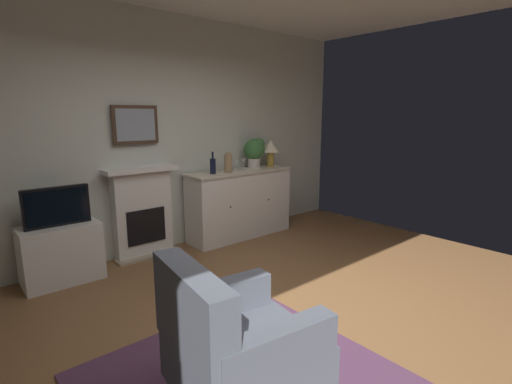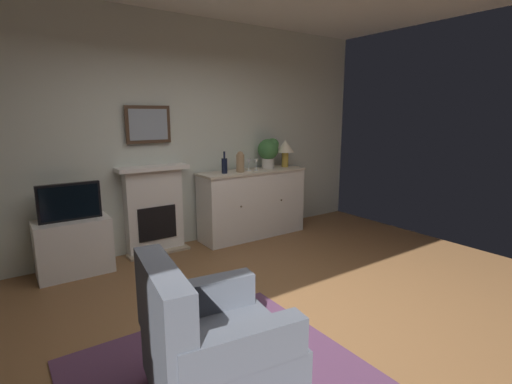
{
  "view_description": "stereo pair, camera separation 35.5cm",
  "coord_description": "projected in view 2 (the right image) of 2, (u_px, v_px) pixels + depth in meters",
  "views": [
    {
      "loc": [
        -2.14,
        -2.04,
        1.72
      ],
      "look_at": [
        0.14,
        0.6,
        1.0
      ],
      "focal_mm": 26.54,
      "sensor_mm": 36.0,
      "label": 1
    },
    {
      "loc": [
        -1.86,
        -2.26,
        1.72
      ],
      "look_at": [
        0.14,
        0.6,
        1.0
      ],
      "focal_mm": 26.54,
      "sensor_mm": 36.0,
      "label": 2
    }
  ],
  "objects": [
    {
      "name": "ground_plane",
      "position": [
        283.0,
        326.0,
        3.21
      ],
      "size": [
        6.33,
        4.8,
        0.1
      ],
      "primitive_type": "cube",
      "color": "brown",
      "rests_on": "ground"
    },
    {
      "name": "wall_rear",
      "position": [
        168.0,
        135.0,
        4.81
      ],
      "size": [
        6.33,
        0.06,
        2.93
      ],
      "primitive_type": "cube",
      "color": "silver",
      "rests_on": "ground_plane"
    },
    {
      "name": "area_rug",
      "position": [
        223.0,
        381.0,
        2.47
      ],
      "size": [
        1.83,
        1.75,
        0.02
      ],
      "primitive_type": "cube",
      "color": "#4C2D47",
      "rests_on": "ground_plane"
    },
    {
      "name": "fireplace_unit",
      "position": [
        154.0,
        209.0,
        4.74
      ],
      "size": [
        0.87,
        0.3,
        1.1
      ],
      "color": "white",
      "rests_on": "ground_plane"
    },
    {
      "name": "framed_picture",
      "position": [
        148.0,
        125.0,
        4.56
      ],
      "size": [
        0.55,
        0.04,
        0.45
      ],
      "color": "#473323"
    },
    {
      "name": "sideboard_cabinet",
      "position": [
        252.0,
        203.0,
        5.38
      ],
      "size": [
        1.57,
        0.49,
        0.95
      ],
      "color": "white",
      "rests_on": "ground_plane"
    },
    {
      "name": "table_lamp",
      "position": [
        285.0,
        148.0,
        5.56
      ],
      "size": [
        0.26,
        0.26,
        0.4
      ],
      "color": "#B79338",
      "rests_on": "sideboard_cabinet"
    },
    {
      "name": "wine_bottle",
      "position": [
        224.0,
        165.0,
        4.98
      ],
      "size": [
        0.08,
        0.08,
        0.29
      ],
      "color": "black",
      "rests_on": "sideboard_cabinet"
    },
    {
      "name": "wine_glass_left",
      "position": [
        249.0,
        162.0,
        5.2
      ],
      "size": [
        0.07,
        0.07,
        0.16
      ],
      "color": "silver",
      "rests_on": "sideboard_cabinet"
    },
    {
      "name": "wine_glass_center",
      "position": [
        256.0,
        162.0,
        5.24
      ],
      "size": [
        0.07,
        0.07,
        0.16
      ],
      "color": "silver",
      "rests_on": "sideboard_cabinet"
    },
    {
      "name": "vase_decorative",
      "position": [
        240.0,
        162.0,
        5.09
      ],
      "size": [
        0.11,
        0.11,
        0.28
      ],
      "color": "#9E7F5B",
      "rests_on": "sideboard_cabinet"
    },
    {
      "name": "tv_cabinet",
      "position": [
        74.0,
        247.0,
        4.11
      ],
      "size": [
        0.75,
        0.42,
        0.61
      ],
      "color": "white",
      "rests_on": "ground_plane"
    },
    {
      "name": "tv_set",
      "position": [
        70.0,
        202.0,
        3.99
      ],
      "size": [
        0.62,
        0.07,
        0.4
      ],
      "color": "black",
      "rests_on": "tv_cabinet"
    },
    {
      "name": "potted_plant_small",
      "position": [
        269.0,
        150.0,
        5.45
      ],
      "size": [
        0.3,
        0.3,
        0.43
      ],
      "color": "beige",
      "rests_on": "sideboard_cabinet"
    },
    {
      "name": "armchair",
      "position": [
        210.0,
        344.0,
        2.23
      ],
      "size": [
        0.91,
        0.87,
        0.92
      ],
      "color": "#474C56",
      "rests_on": "ground_plane"
    }
  ]
}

